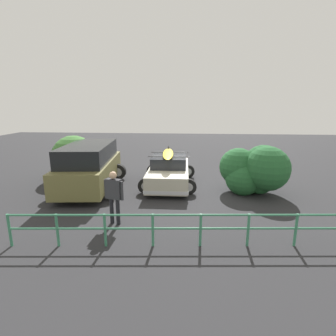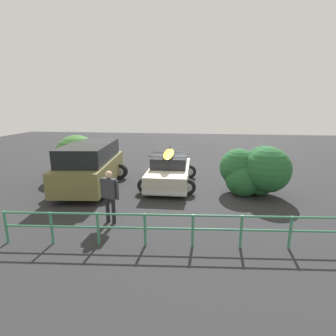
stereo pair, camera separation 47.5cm
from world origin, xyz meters
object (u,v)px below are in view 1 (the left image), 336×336
object	(u,v)px
suv_car	(90,166)
person_bystander	(114,193)
bush_near_left	(255,171)
bush_near_right	(79,158)
sedan_car	(169,171)

from	to	relation	value
suv_car	person_bystander	size ratio (longest dim) A/B	2.98
person_bystander	bush_near_left	distance (m)	6.04
bush_near_left	bush_near_right	xyz separation A→B (m)	(8.19, -1.61, 0.08)
suv_car	bush_near_left	bearing A→B (deg)	179.30
suv_car	bush_near_left	xyz separation A→B (m)	(-7.09, 0.09, -0.05)
bush_near_right	suv_car	bearing A→B (deg)	125.98
bush_near_left	person_bystander	bearing A→B (deg)	33.60
sedan_car	bush_near_right	distance (m)	4.61
person_bystander	bush_near_left	world-z (taller)	bush_near_left
bush_near_right	bush_near_left	bearing A→B (deg)	168.90
sedan_car	bush_near_right	world-z (taller)	bush_near_right
suv_car	person_bystander	world-z (taller)	suv_car
sedan_car	bush_near_left	xyz separation A→B (m)	(-3.65, 0.91, 0.32)
sedan_car	bush_near_left	world-z (taller)	bush_near_left
sedan_car	suv_car	xyz separation A→B (m)	(3.44, 0.82, 0.36)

